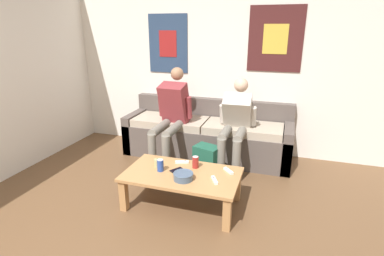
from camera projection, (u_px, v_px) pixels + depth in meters
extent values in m
cube|color=white|center=(209.00, 62.00, 4.24)|extent=(10.00, 0.05, 2.55)
cube|color=navy|center=(168.00, 44.00, 4.31)|extent=(0.59, 0.01, 0.82)
cube|color=maroon|center=(168.00, 44.00, 4.30)|extent=(0.27, 0.01, 0.37)
cube|color=#471E1E|center=(275.00, 39.00, 3.85)|extent=(0.69, 0.01, 0.83)
cube|color=gold|center=(275.00, 39.00, 3.84)|extent=(0.31, 0.01, 0.37)
cube|color=#564C47|center=(212.00, 124.00, 4.42)|extent=(2.30, 0.13, 0.77)
cube|color=#564C47|center=(205.00, 143.00, 4.16)|extent=(2.30, 0.56, 0.43)
cube|color=#564C47|center=(135.00, 131.00, 4.46)|extent=(0.12, 0.56, 0.55)
cube|color=#564C47|center=(287.00, 148.00, 3.83)|extent=(0.12, 0.56, 0.55)
cube|color=#B2A38E|center=(171.00, 121.00, 4.23)|extent=(1.01, 0.52, 0.10)
cube|color=#B2A38E|center=(243.00, 129.00, 3.93)|extent=(1.01, 0.52, 0.10)
cube|color=#B27F4C|center=(182.00, 174.00, 3.00)|extent=(1.15, 0.65, 0.03)
cube|color=#B27F4C|center=(148.00, 172.00, 3.45)|extent=(0.07, 0.07, 0.33)
cube|color=#B27F4C|center=(237.00, 185.00, 3.14)|extent=(0.07, 0.07, 0.33)
cube|color=#B27F4C|center=(124.00, 195.00, 2.96)|extent=(0.07, 0.07, 0.33)
cube|color=#B27F4C|center=(227.00, 214.00, 2.66)|extent=(0.07, 0.07, 0.33)
cylinder|color=gray|center=(160.00, 128.00, 3.79)|extent=(0.11, 0.48, 0.11)
cylinder|color=gray|center=(152.00, 154.00, 3.65)|extent=(0.10, 0.10, 0.51)
cube|color=#232328|center=(151.00, 175.00, 3.67)|extent=(0.11, 0.25, 0.05)
cylinder|color=gray|center=(173.00, 130.00, 3.73)|extent=(0.11, 0.48, 0.11)
cylinder|color=gray|center=(166.00, 156.00, 3.60)|extent=(0.10, 0.10, 0.51)
cube|color=#232328|center=(164.00, 177.00, 3.62)|extent=(0.11, 0.25, 0.05)
cube|color=maroon|center=(175.00, 103.00, 3.96)|extent=(0.37, 0.39, 0.57)
sphere|color=#9E7556|center=(177.00, 74.00, 3.94)|extent=(0.17, 0.17, 0.17)
cylinder|color=maroon|center=(162.00, 105.00, 4.04)|extent=(0.08, 0.12, 0.30)
cylinder|color=maroon|center=(189.00, 108.00, 3.93)|extent=(0.08, 0.12, 0.30)
cylinder|color=gray|center=(225.00, 134.00, 3.59)|extent=(0.11, 0.38, 0.11)
cylinder|color=gray|center=(221.00, 159.00, 3.50)|extent=(0.10, 0.10, 0.51)
cube|color=#232328|center=(219.00, 181.00, 3.52)|extent=(0.11, 0.25, 0.05)
cylinder|color=gray|center=(240.00, 135.00, 3.54)|extent=(0.11, 0.38, 0.11)
cylinder|color=gray|center=(236.00, 161.00, 3.45)|extent=(0.10, 0.10, 0.51)
cube|color=#232328|center=(234.00, 184.00, 3.46)|extent=(0.11, 0.25, 0.05)
cube|color=beige|center=(238.00, 112.00, 3.78)|extent=(0.36, 0.44, 0.51)
sphere|color=beige|center=(241.00, 85.00, 3.84)|extent=(0.18, 0.18, 0.18)
cylinder|color=beige|center=(223.00, 114.00, 3.87)|extent=(0.08, 0.14, 0.27)
cylinder|color=beige|center=(253.00, 116.00, 3.76)|extent=(0.08, 0.14, 0.27)
cube|color=#1E5642|center=(207.00, 162.00, 3.58)|extent=(0.34, 0.28, 0.42)
cube|color=#1E5642|center=(203.00, 172.00, 3.54)|extent=(0.22, 0.13, 0.19)
cylinder|color=#475B75|center=(183.00, 176.00, 2.85)|extent=(0.19, 0.19, 0.07)
torus|color=#475B75|center=(183.00, 173.00, 2.85)|extent=(0.19, 0.19, 0.02)
cylinder|color=tan|center=(157.00, 163.00, 3.12)|extent=(0.07, 0.07, 0.08)
cylinder|color=black|center=(157.00, 159.00, 3.11)|extent=(0.00, 0.00, 0.01)
cylinder|color=#28479E|center=(160.00, 165.00, 3.02)|extent=(0.07, 0.07, 0.12)
cylinder|color=silver|center=(160.00, 160.00, 3.00)|extent=(0.06, 0.06, 0.00)
cylinder|color=maroon|center=(195.00, 162.00, 3.09)|extent=(0.07, 0.07, 0.12)
cylinder|color=silver|center=(195.00, 157.00, 3.07)|extent=(0.06, 0.06, 0.00)
cube|color=white|center=(214.00, 180.00, 2.83)|extent=(0.10, 0.14, 0.02)
cylinder|color=#333842|center=(214.00, 177.00, 2.85)|extent=(0.01, 0.01, 0.00)
cube|color=white|center=(182.00, 162.00, 3.21)|extent=(0.15, 0.08, 0.02)
cylinder|color=#333842|center=(185.00, 161.00, 3.21)|extent=(0.01, 0.01, 0.00)
cube|color=white|center=(228.00, 171.00, 3.01)|extent=(0.12, 0.13, 0.02)
cylinder|color=#333842|center=(227.00, 168.00, 3.04)|extent=(0.01, 0.01, 0.00)
cube|color=black|center=(177.00, 170.00, 3.05)|extent=(0.13, 0.15, 0.01)
cube|color=black|center=(177.00, 169.00, 3.04)|extent=(0.12, 0.14, 0.00)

